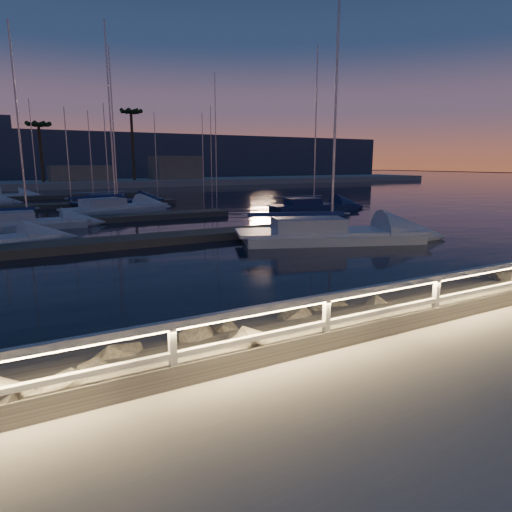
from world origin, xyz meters
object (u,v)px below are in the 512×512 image
(sailboat_h, at_px, (311,206))
(sailboat_f, at_px, (25,223))
(sailboat_g, at_px, (113,208))
(sailboat_k, at_px, (115,202))
(sailboat_d, at_px, (326,233))
(guard_rail, at_px, (278,318))

(sailboat_h, bearing_deg, sailboat_f, -171.66)
(sailboat_g, height_order, sailboat_k, sailboat_g)
(sailboat_d, distance_m, sailboat_h, 15.72)
(sailboat_g, bearing_deg, sailboat_k, 56.67)
(guard_rail, distance_m, sailboat_g, 31.44)
(guard_rail, xyz_separation_m, sailboat_d, (10.46, 12.10, -0.91))
(sailboat_f, bearing_deg, guard_rail, -84.34)
(sailboat_k, bearing_deg, sailboat_g, -111.43)
(sailboat_d, distance_m, sailboat_g, 20.24)
(sailboat_f, relative_size, sailboat_g, 0.82)
(guard_rail, bearing_deg, sailboat_d, 49.16)
(guard_rail, height_order, sailboat_f, sailboat_f)
(guard_rail, bearing_deg, sailboat_f, 96.75)
(sailboat_f, distance_m, sailboat_k, 14.85)
(sailboat_h, xyz_separation_m, sailboat_k, (-13.82, 11.83, 0.03))
(sailboat_d, bearing_deg, sailboat_k, 123.27)
(sailboat_h, distance_m, sailboat_k, 18.19)
(sailboat_h, relative_size, sailboat_k, 0.95)
(sailboat_f, height_order, sailboat_k, sailboat_k)
(sailboat_h, bearing_deg, guard_rail, -120.21)
(sailboat_d, relative_size, sailboat_f, 1.36)
(sailboat_d, xyz_separation_m, sailboat_k, (-5.22, 24.98, -0.02))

